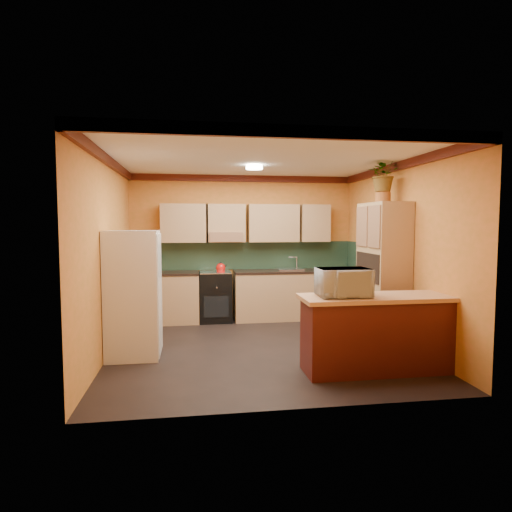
{
  "coord_description": "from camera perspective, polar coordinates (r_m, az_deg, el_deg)",
  "views": [
    {
      "loc": [
        -0.95,
        -6.01,
        1.79
      ],
      "look_at": [
        0.01,
        0.45,
        1.3
      ],
      "focal_mm": 30.0,
      "sensor_mm": 36.0,
      "label": 1
    }
  ],
  "objects": [
    {
      "name": "room_shell",
      "position": [
        6.37,
        0.37,
        7.01
      ],
      "size": [
        4.24,
        4.24,
        2.72
      ],
      "color": "black",
      "rests_on": "ground"
    },
    {
      "name": "base_cabinets_back",
      "position": [
        7.99,
        -0.95,
        -5.41
      ],
      "size": [
        3.65,
        0.6,
        0.88
      ],
      "primitive_type": "cube",
      "color": "tan",
      "rests_on": "ground"
    },
    {
      "name": "countertop_back",
      "position": [
        7.92,
        -0.95,
        -2.13
      ],
      "size": [
        3.65,
        0.62,
        0.04
      ],
      "primitive_type": "cube",
      "color": "black",
      "rests_on": "base_cabinets_back"
    },
    {
      "name": "stove",
      "position": [
        7.93,
        -5.45,
        -5.39
      ],
      "size": [
        0.58,
        0.58,
        0.91
      ],
      "primitive_type": "cube",
      "color": "black",
      "rests_on": "ground"
    },
    {
      "name": "kettle",
      "position": [
        7.81,
        -4.73,
        -1.5
      ],
      "size": [
        0.17,
        0.17,
        0.18
      ],
      "primitive_type": null,
      "rotation": [
        0.0,
        0.0,
        0.01
      ],
      "color": "red",
      "rests_on": "stove"
    },
    {
      "name": "sink",
      "position": [
        8.06,
        4.52,
        -1.79
      ],
      "size": [
        0.48,
        0.4,
        0.03
      ],
      "primitive_type": "cube",
      "color": "silver",
      "rests_on": "countertop_back"
    },
    {
      "name": "base_cabinets_right",
      "position": [
        7.74,
        12.59,
        -5.82
      ],
      "size": [
        0.6,
        0.8,
        0.88
      ],
      "primitive_type": "cube",
      "color": "tan",
      "rests_on": "ground"
    },
    {
      "name": "countertop_right",
      "position": [
        7.68,
        12.65,
        -2.44
      ],
      "size": [
        0.62,
        0.8,
        0.04
      ],
      "primitive_type": "cube",
      "color": "black",
      "rests_on": "base_cabinets_right"
    },
    {
      "name": "fridge",
      "position": [
        5.98,
        -16.05,
        -4.9
      ],
      "size": [
        0.68,
        0.66,
        1.7
      ],
      "primitive_type": "cube",
      "color": "white",
      "rests_on": "ground"
    },
    {
      "name": "pantry",
      "position": [
        6.65,
        16.55,
        -2.24
      ],
      "size": [
        0.48,
        0.9,
        2.1
      ],
      "primitive_type": "cube",
      "color": "tan",
      "rests_on": "ground"
    },
    {
      "name": "fern_pot",
      "position": [
        6.67,
        16.58,
        7.49
      ],
      "size": [
        0.22,
        0.22,
        0.16
      ],
      "primitive_type": "cylinder",
      "color": "#A05826",
      "rests_on": "pantry"
    },
    {
      "name": "fern",
      "position": [
        6.7,
        16.64,
        10.42
      ],
      "size": [
        0.59,
        0.56,
        0.52
      ],
      "primitive_type": "imported",
      "rotation": [
        0.0,
        0.0,
        0.4
      ],
      "color": "tan",
      "rests_on": "fern_pot"
    },
    {
      "name": "breakfast_bar",
      "position": [
        5.46,
        15.97,
        -10.15
      ],
      "size": [
        1.8,
        0.55,
        0.88
      ],
      "primitive_type": "cube",
      "color": "#4D1712",
      "rests_on": "ground"
    },
    {
      "name": "bar_top",
      "position": [
        5.37,
        16.07,
        -5.34
      ],
      "size": [
        1.9,
        0.65,
        0.05
      ],
      "primitive_type": "cube",
      "color": "tan",
      "rests_on": "breakfast_bar"
    },
    {
      "name": "microwave",
      "position": [
        5.17,
        11.56,
        -3.46
      ],
      "size": [
        0.61,
        0.42,
        0.34
      ],
      "primitive_type": "imported",
      "rotation": [
        0.0,
        0.0,
        -0.01
      ],
      "color": "white",
      "rests_on": "bar_top"
    }
  ]
}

